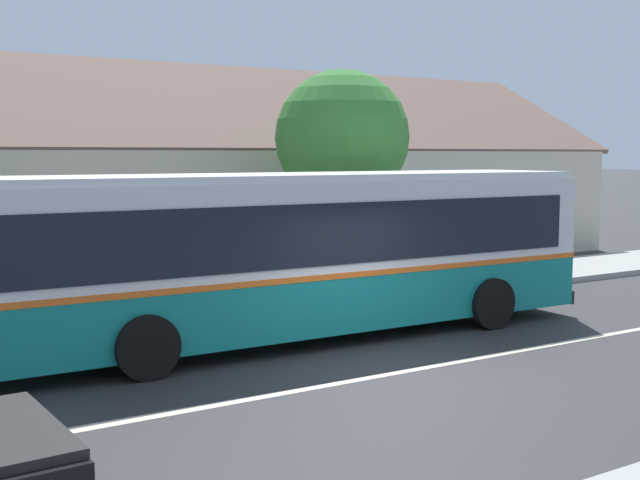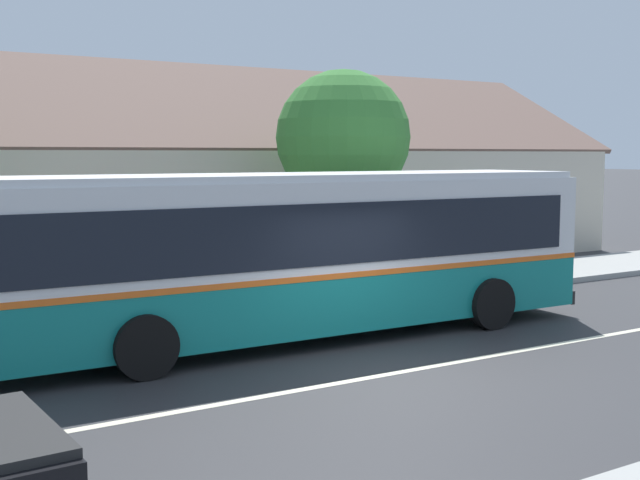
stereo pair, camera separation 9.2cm
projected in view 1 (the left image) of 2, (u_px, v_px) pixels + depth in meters
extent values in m
plane|color=#2D2D30|center=(401.00, 372.00, 12.51)|extent=(300.00, 300.00, 0.00)
cube|color=#9E9E99|center=(233.00, 306.00, 17.55)|extent=(60.00, 3.00, 0.15)
cube|color=beige|center=(401.00, 372.00, 12.50)|extent=(60.00, 0.16, 0.01)
cube|color=beige|center=(188.00, 206.00, 25.89)|extent=(26.70, 10.93, 3.48)
cube|color=brown|center=(223.00, 104.00, 23.26)|extent=(27.30, 5.53, 2.87)
cube|color=brown|center=(156.00, 112.00, 27.86)|extent=(27.30, 5.53, 2.87)
cube|color=black|center=(521.00, 200.00, 26.17)|extent=(1.10, 0.06, 1.30)
cube|color=#4C3323|center=(389.00, 235.00, 23.45)|extent=(1.00, 0.06, 2.10)
cube|color=#147F7A|center=(295.00, 297.00, 14.75)|extent=(11.89, 2.74, 0.99)
cube|color=orange|center=(295.00, 268.00, 14.69)|extent=(11.91, 2.76, 0.10)
cube|color=white|center=(295.00, 223.00, 14.61)|extent=(11.89, 2.74, 1.56)
cube|color=white|center=(295.00, 177.00, 14.52)|extent=(11.65, 2.61, 0.12)
cube|color=black|center=(264.00, 223.00, 15.70)|extent=(10.90, 0.25, 1.06)
cube|color=black|center=(332.00, 234.00, 13.54)|extent=(10.90, 0.25, 1.06)
cube|color=black|center=(531.00, 216.00, 17.65)|extent=(0.08, 2.20, 1.06)
cube|color=black|center=(531.00, 182.00, 17.57)|extent=(0.08, 1.75, 0.24)
cube|color=black|center=(529.00, 289.00, 17.83)|extent=(0.13, 2.50, 0.28)
cube|color=#B21919|center=(194.00, 294.00, 15.08)|extent=(3.32, 0.10, 0.69)
cube|color=black|center=(446.00, 242.00, 18.12)|extent=(0.90, 0.05, 2.29)
cylinder|color=black|center=(413.00, 285.00, 17.72)|extent=(1.01, 0.30, 1.00)
cylinder|color=black|center=(491.00, 303.00, 15.59)|extent=(1.01, 0.30, 1.00)
cylinder|color=black|center=(101.00, 318.00, 14.18)|extent=(1.01, 0.30, 1.00)
cylinder|color=black|center=(147.00, 347.00, 12.05)|extent=(1.01, 0.30, 1.00)
cube|color=brown|center=(60.00, 298.00, 15.60)|extent=(1.67, 0.10, 0.04)
cube|color=brown|center=(62.00, 299.00, 15.48)|extent=(1.67, 0.10, 0.04)
cube|color=brown|center=(64.00, 300.00, 15.36)|extent=(1.67, 0.10, 0.04)
cube|color=brown|center=(65.00, 286.00, 15.22)|extent=(1.67, 0.04, 0.10)
cube|color=brown|center=(65.00, 279.00, 15.21)|extent=(1.67, 0.04, 0.10)
cube|color=black|center=(96.00, 307.00, 15.86)|extent=(0.08, 0.43, 0.45)
cube|color=black|center=(26.00, 314.00, 15.15)|extent=(0.08, 0.43, 0.45)
cylinder|color=#4C3828|center=(342.00, 236.00, 19.83)|extent=(0.37, 0.37, 2.73)
sphere|color=#387A33|center=(342.00, 137.00, 19.58)|extent=(3.30, 3.30, 3.30)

